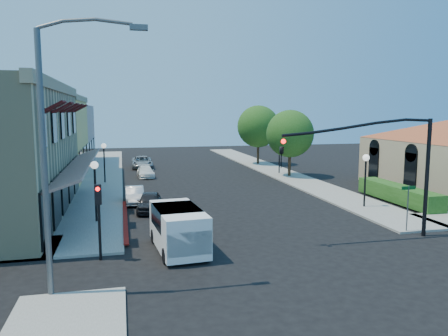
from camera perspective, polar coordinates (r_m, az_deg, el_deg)
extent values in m
plane|color=black|center=(19.75, 8.36, -11.44)|extent=(120.00, 120.00, 0.00)
cube|color=gray|center=(44.83, -15.38, -0.89)|extent=(3.50, 50.00, 0.12)
cube|color=gray|center=(47.47, 6.22, -0.21)|extent=(3.50, 50.00, 0.12)
cube|color=maroon|center=(26.14, -12.77, -6.83)|extent=(0.25, 10.00, 0.06)
cube|color=tan|center=(28.62, -20.93, 9.84)|extent=(0.50, 18.20, 0.60)
cube|color=#561416|center=(28.66, -18.41, 0.43)|extent=(1.75, 17.00, 0.67)
cube|color=#410D0E|center=(21.55, -21.37, 7.43)|extent=(1.02, 1.50, 0.60)
cube|color=#410D0E|center=(24.93, -20.28, 7.42)|extent=(1.02, 1.50, 0.60)
cube|color=#410D0E|center=(28.30, -19.45, 7.41)|extent=(1.02, 1.50, 0.60)
cube|color=#410D0E|center=(31.69, -18.79, 7.40)|extent=(1.02, 1.50, 0.60)
cube|color=#410D0E|center=(35.07, -18.27, 7.39)|extent=(1.02, 1.50, 0.60)
cube|color=black|center=(21.67, -22.24, -5.83)|extent=(0.12, 2.60, 2.60)
cube|color=black|center=(24.96, -21.04, -4.06)|extent=(0.12, 2.60, 2.60)
cube|color=black|center=(28.27, -20.13, -2.71)|extent=(0.12, 2.60, 2.60)
cube|color=black|center=(31.60, -19.41, -1.64)|extent=(0.12, 2.60, 2.60)
cube|color=black|center=(34.95, -18.82, -0.78)|extent=(0.12, 2.60, 2.60)
cube|color=#E5C667|center=(44.25, -24.37, 3.48)|extent=(10.00, 12.00, 7.60)
cube|color=#CAA399|center=(56.07, -22.03, 4.00)|extent=(10.00, 12.00, 7.00)
cube|color=black|center=(36.22, 23.16, -0.39)|extent=(0.12, 1.40, 2.80)
cube|color=black|center=(40.32, 18.96, 0.55)|extent=(0.12, 1.40, 2.80)
cube|color=#225117|center=(32.92, 21.71, -4.23)|extent=(1.40, 8.00, 1.10)
cylinder|color=#372116|center=(42.72, 8.54, 0.24)|extent=(0.28, 0.28, 2.10)
sphere|color=#225117|center=(42.45, 8.62, 4.46)|extent=(4.56, 4.56, 4.56)
cylinder|color=#372116|center=(52.07, 4.46, 1.68)|extent=(0.28, 0.28, 2.27)
sphere|color=#225117|center=(51.84, 4.50, 5.44)|extent=(4.94, 4.94, 4.94)
cylinder|color=black|center=(24.31, 24.97, -1.21)|extent=(0.20, 0.20, 6.00)
cylinder|color=black|center=(21.87, 17.25, 5.11)|extent=(7.80, 0.14, 0.14)
imported|color=black|center=(20.23, 7.58, 2.66)|extent=(0.20, 0.16, 1.00)
sphere|color=#FF0C0C|center=(20.04, 7.77, 3.47)|extent=(0.22, 0.22, 0.22)
cylinder|color=black|center=(19.49, -15.96, -7.31)|extent=(0.12, 0.12, 3.00)
cube|color=black|center=(19.05, -16.13, -3.34)|extent=(0.28, 0.22, 0.85)
sphere|color=#FF0C0C|center=(18.88, -16.18, -2.67)|extent=(0.18, 0.18, 0.18)
cylinder|color=#595B5E|center=(15.67, -22.42, 0.02)|extent=(0.20, 0.20, 9.00)
cylinder|color=#595B5E|center=(15.65, -17.63, 17.71)|extent=(3.00, 0.12, 0.12)
cube|color=#595B5E|center=(15.61, -11.08, 17.57)|extent=(0.60, 0.25, 0.18)
cylinder|color=#595B5E|center=(24.86, 22.84, -5.02)|extent=(0.06, 0.06, 2.50)
cube|color=#0C591E|center=(24.64, 22.97, -2.41)|extent=(0.80, 0.04, 0.18)
cylinder|color=black|center=(25.84, -16.42, -3.49)|extent=(0.12, 0.12, 3.20)
sphere|color=white|center=(25.57, -16.57, 0.37)|extent=(0.44, 0.44, 0.44)
cylinder|color=black|center=(39.66, -15.35, 0.30)|extent=(0.12, 0.12, 3.20)
sphere|color=white|center=(39.49, -15.44, 2.82)|extent=(0.44, 0.44, 0.44)
cylinder|color=black|center=(30.08, 17.93, -2.03)|extent=(0.12, 0.12, 3.20)
sphere|color=white|center=(29.85, 18.07, 1.29)|extent=(0.44, 0.44, 0.44)
cylinder|color=black|center=(44.40, 7.23, 1.25)|extent=(0.12, 0.12, 3.20)
sphere|color=white|center=(44.25, 7.27, 3.50)|extent=(0.44, 0.44, 0.44)
cube|color=white|center=(20.21, -5.99, -7.80)|extent=(2.31, 4.63, 1.83)
cube|color=white|center=(18.42, -4.69, -9.63)|extent=(1.93, 0.77, 1.02)
cube|color=black|center=(18.61, -4.97, -7.82)|extent=(1.73, 0.25, 0.92)
cube|color=black|center=(20.38, -6.20, -6.34)|extent=(2.18, 2.80, 0.92)
cylinder|color=black|center=(18.83, -7.58, -11.31)|extent=(0.31, 0.69, 0.67)
cylinder|color=black|center=(21.70, -9.09, -8.79)|extent=(0.31, 0.69, 0.67)
cylinder|color=black|center=(19.20, -2.41, -10.87)|extent=(0.31, 0.69, 0.67)
cylinder|color=black|center=(22.02, -4.60, -8.47)|extent=(0.31, 0.69, 0.67)
imported|color=black|center=(28.27, -9.70, -4.39)|extent=(1.92, 3.77, 1.23)
imported|color=#B9BBBE|center=(30.91, -11.59, -3.49)|extent=(1.26, 3.53, 1.16)
imported|color=white|center=(42.80, -10.21, -0.49)|extent=(1.64, 3.72, 1.06)
imported|color=#9B9EA0|center=(49.72, -10.65, 0.76)|extent=(2.29, 4.82, 1.33)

